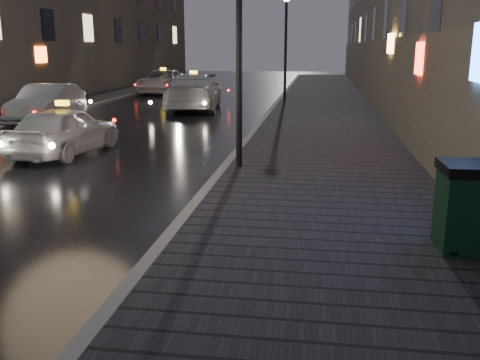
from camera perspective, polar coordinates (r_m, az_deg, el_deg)
The scene contains 13 objects.
ground at distance 7.72m, azimuth -20.97°, elevation -8.85°, with size 120.00×120.00×0.00m, color black.
sidewalk at distance 27.30m, azimuth 8.96°, elevation 7.94°, with size 4.60×58.00×0.15m, color black.
curb at distance 27.39m, azimuth 3.89°, elevation 8.10°, with size 0.20×58.00×0.15m, color slate.
sidewalk_far at distance 29.97m, azimuth -16.14°, elevation 8.09°, with size 2.40×58.00×0.15m, color black.
curb_far at distance 29.46m, azimuth -13.82°, elevation 8.14°, with size 0.20×58.00×0.15m, color slate.
building_far_c at distance 48.38m, azimuth -12.91°, elevation 16.77°, with size 6.00×22.00×11.00m, color #6B6051.
lamp_near at distance 12.31m, azimuth -0.10°, elevation 16.85°, with size 0.36×0.36×5.28m.
lamp_far at distance 28.22m, azimuth 4.91°, elevation 15.19°, with size 0.36×0.36×5.28m.
trash_bin at distance 7.93m, azimuth 23.15°, elevation -2.57°, with size 0.82×0.82×1.22m.
taxi_near at distance 15.41m, azimuth -18.22°, elevation 5.07°, with size 1.58×3.93×1.34m, color white.
car_left_mid at distance 22.17m, azimuth -19.86°, elevation 7.65°, with size 1.57×4.51×1.49m, color #A5A5AD.
taxi_mid at distance 25.48m, azimuth -4.94°, elevation 9.35°, with size 2.34×5.76×1.67m, color white.
taxi_far at distance 35.10m, azimuth -8.16°, elevation 10.36°, with size 2.43×5.28×1.47m, color silver.
Camera 1 is at (3.68, -6.15, 2.88)m, focal length 40.00 mm.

